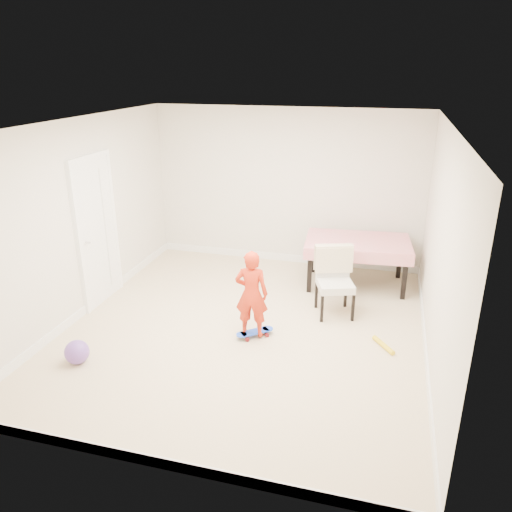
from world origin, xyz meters
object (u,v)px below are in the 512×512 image
(dining_chair, at_px, (335,283))
(child, at_px, (252,297))
(skateboard, at_px, (255,334))
(dining_table, at_px, (356,263))
(balloon, at_px, (77,352))

(dining_chair, relative_size, child, 0.84)
(skateboard, xyz_separation_m, child, (-0.04, -0.01, 0.52))
(dining_chair, relative_size, skateboard, 1.89)
(dining_table, distance_m, child, 2.27)
(dining_table, xyz_separation_m, dining_chair, (-0.20, -1.08, 0.11))
(dining_table, distance_m, dining_chair, 1.10)
(skateboard, height_order, balloon, balloon)
(skateboard, bearing_deg, dining_chair, 4.92)
(dining_chair, height_order, child, child)
(dining_table, bearing_deg, child, -124.70)
(child, xyz_separation_m, balloon, (-1.77, -1.09, -0.42))
(child, bearing_deg, balloon, 25.95)
(dining_chair, height_order, balloon, dining_chair)
(dining_table, relative_size, dining_chair, 1.65)
(dining_table, xyz_separation_m, skateboard, (-1.09, -1.95, -0.33))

